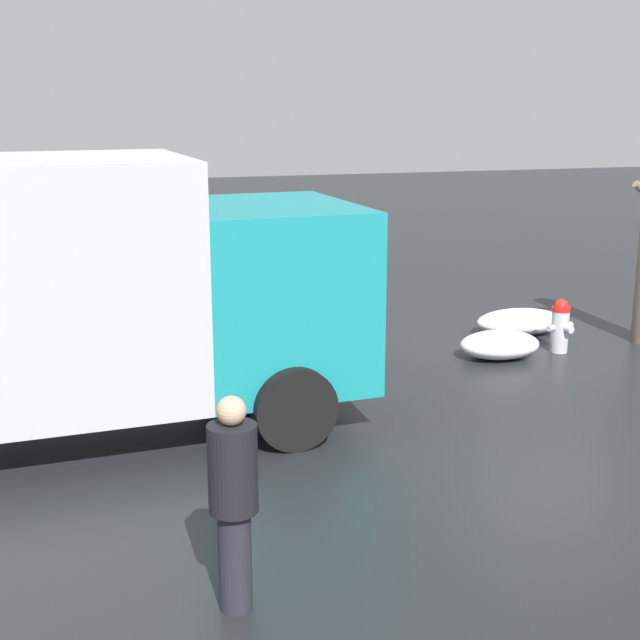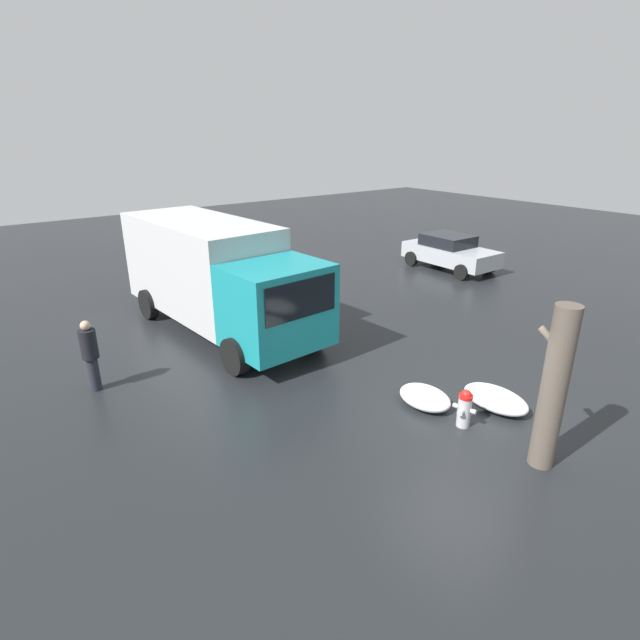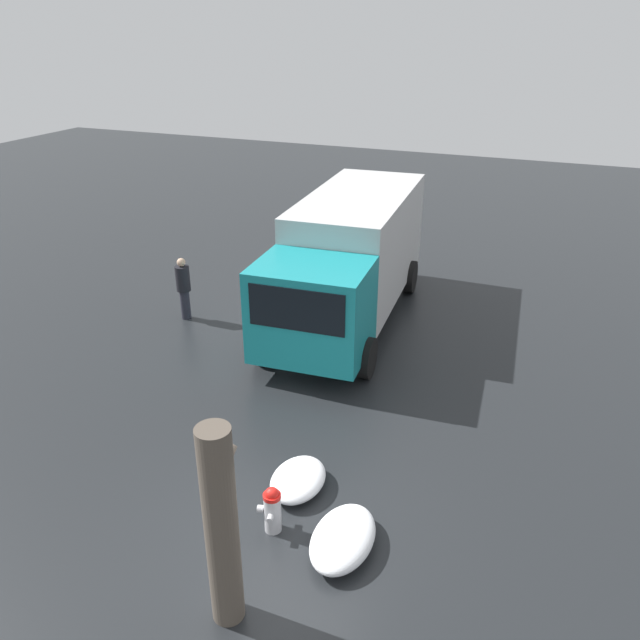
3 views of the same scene
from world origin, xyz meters
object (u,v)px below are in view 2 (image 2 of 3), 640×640
(tree_trunk, at_px, (554,388))
(fire_hydrant, at_px, (464,408))
(delivery_truck, at_px, (216,273))
(pedestrian, at_px, (90,353))
(parked_car, at_px, (450,252))

(tree_trunk, bearing_deg, fire_hydrant, 4.35)
(delivery_truck, relative_size, pedestrian, 4.55)
(fire_hydrant, height_order, tree_trunk, tree_trunk)
(tree_trunk, height_order, pedestrian, tree_trunk)
(fire_hydrant, bearing_deg, delivery_truck, -93.28)
(delivery_truck, relative_size, parked_car, 1.91)
(delivery_truck, xyz_separation_m, pedestrian, (-1.63, 3.83, -0.76))
(delivery_truck, height_order, pedestrian, delivery_truck)
(fire_hydrant, bearing_deg, tree_trunk, 80.04)
(pedestrian, bearing_deg, fire_hydrant, 95.46)
(parked_car, bearing_deg, fire_hydrant, 41.61)
(tree_trunk, relative_size, parked_car, 0.75)
(fire_hydrant, relative_size, pedestrian, 0.48)
(parked_car, bearing_deg, pedestrian, 8.59)
(fire_hydrant, relative_size, parked_car, 0.20)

